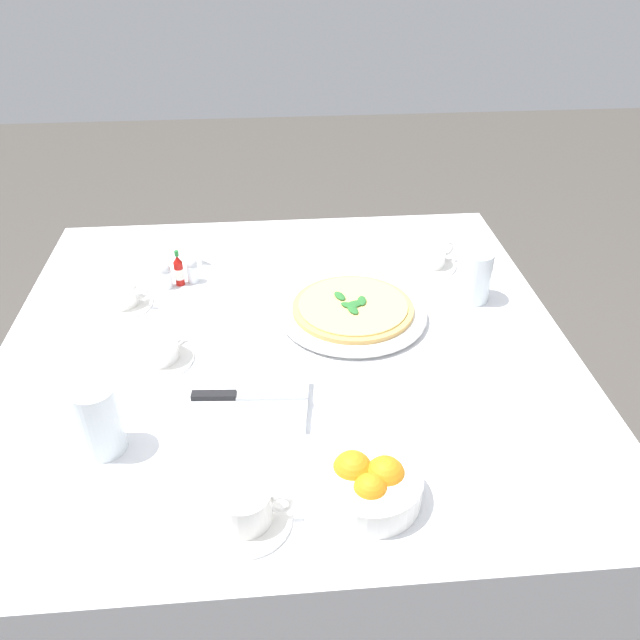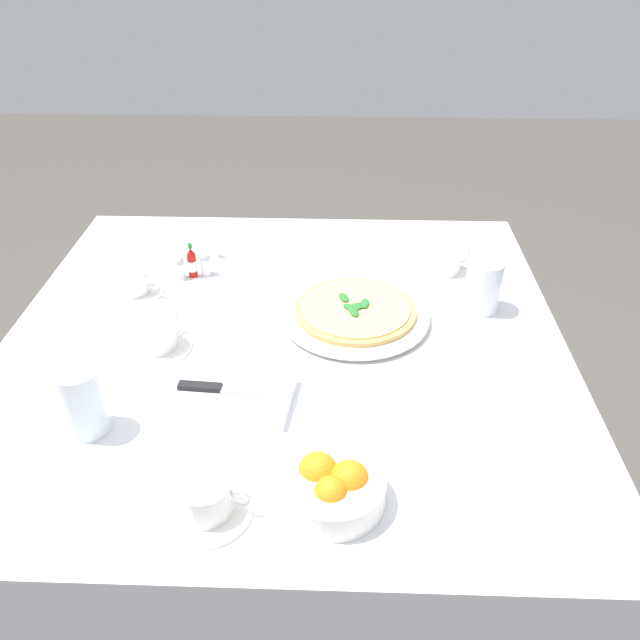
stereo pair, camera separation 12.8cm
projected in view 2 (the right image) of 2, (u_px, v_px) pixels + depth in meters
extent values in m
plane|color=#4C4742|center=(293.00, 570.00, 1.68)|extent=(8.00, 8.00, 0.00)
cube|color=white|center=(284.00, 342.00, 1.28)|extent=(1.09, 1.09, 0.02)
cube|color=white|center=(301.00, 272.00, 1.81)|extent=(1.09, 0.01, 0.28)
cube|color=white|center=(32.00, 394.00, 1.37)|extent=(0.01, 1.09, 0.28)
cube|color=white|center=(546.00, 405.00, 1.34)|extent=(0.01, 1.09, 0.28)
cylinder|color=brown|center=(144.00, 351.00, 1.87)|extent=(0.06, 0.06, 0.72)
cylinder|color=brown|center=(459.00, 357.00, 1.84)|extent=(0.06, 0.06, 0.72)
cylinder|color=white|center=(355.00, 318.00, 1.32)|extent=(0.18, 0.18, 0.01)
cylinder|color=white|center=(355.00, 314.00, 1.31)|extent=(0.30, 0.30, 0.01)
cylinder|color=#DBAD60|center=(355.00, 310.00, 1.31)|extent=(0.25, 0.25, 0.01)
cylinder|color=#EFD17A|center=(355.00, 307.00, 1.31)|extent=(0.22, 0.22, 0.00)
ellipsoid|color=#2D7533|center=(365.00, 303.00, 1.31)|extent=(0.02, 0.04, 0.01)
ellipsoid|color=#2D7533|center=(351.00, 307.00, 1.30)|extent=(0.04, 0.04, 0.01)
ellipsoid|color=#2D7533|center=(344.00, 297.00, 1.33)|extent=(0.03, 0.04, 0.01)
ellipsoid|color=#2D7533|center=(354.00, 312.00, 1.28)|extent=(0.03, 0.04, 0.01)
ellipsoid|color=#2D7533|center=(358.00, 305.00, 1.30)|extent=(0.04, 0.03, 0.01)
ellipsoid|color=#2D7533|center=(353.00, 307.00, 1.30)|extent=(0.04, 0.02, 0.01)
cylinder|color=white|center=(158.00, 347.00, 1.24)|extent=(0.13, 0.13, 0.01)
cylinder|color=white|center=(155.00, 333.00, 1.22)|extent=(0.08, 0.08, 0.06)
torus|color=white|center=(172.00, 318.00, 1.25)|extent=(0.02, 0.03, 0.03)
cylinder|color=black|center=(153.00, 321.00, 1.20)|extent=(0.07, 0.07, 0.00)
cylinder|color=white|center=(207.00, 511.00, 0.91)|extent=(0.13, 0.13, 0.01)
cylinder|color=white|center=(205.00, 497.00, 0.90)|extent=(0.08, 0.08, 0.05)
torus|color=white|center=(240.00, 498.00, 0.89)|extent=(0.04, 0.01, 0.03)
cylinder|color=black|center=(203.00, 486.00, 0.88)|extent=(0.07, 0.07, 0.00)
cylinder|color=white|center=(442.00, 272.00, 1.48)|extent=(0.13, 0.13, 0.01)
cylinder|color=white|center=(444.00, 260.00, 1.46)|extent=(0.08, 0.08, 0.05)
torus|color=white|center=(464.00, 256.00, 1.48)|extent=(0.04, 0.02, 0.03)
cylinder|color=black|center=(445.00, 251.00, 1.45)|extent=(0.07, 0.07, 0.00)
cylinder|color=white|center=(134.00, 292.00, 1.41)|extent=(0.13, 0.13, 0.01)
cylinder|color=white|center=(132.00, 280.00, 1.39)|extent=(0.08, 0.08, 0.05)
torus|color=white|center=(152.00, 283.00, 1.38)|extent=(0.04, 0.02, 0.03)
cylinder|color=black|center=(130.00, 271.00, 1.38)|extent=(0.07, 0.07, 0.00)
cylinder|color=white|center=(483.00, 285.00, 1.33)|extent=(0.07, 0.07, 0.11)
cylinder|color=silver|center=(482.00, 293.00, 1.34)|extent=(0.06, 0.06, 0.07)
cylinder|color=white|center=(82.00, 401.00, 1.02)|extent=(0.07, 0.07, 0.12)
cylinder|color=silver|center=(86.00, 414.00, 1.04)|extent=(0.06, 0.06, 0.06)
cube|color=white|center=(228.00, 395.00, 1.11)|extent=(0.23, 0.16, 0.02)
cube|color=silver|center=(256.00, 391.00, 1.10)|extent=(0.12, 0.03, 0.01)
cube|color=black|center=(200.00, 387.00, 1.11)|extent=(0.08, 0.02, 0.01)
cylinder|color=white|center=(333.00, 489.00, 0.92)|extent=(0.15, 0.15, 0.04)
sphere|color=orange|center=(349.00, 480.00, 0.92)|extent=(0.06, 0.06, 0.06)
sphere|color=orange|center=(318.00, 472.00, 0.93)|extent=(0.06, 0.06, 0.06)
sphere|color=orange|center=(331.00, 493.00, 0.89)|extent=(0.05, 0.05, 0.05)
cylinder|color=#B7140F|center=(192.00, 265.00, 1.45)|extent=(0.02, 0.02, 0.05)
cylinder|color=white|center=(192.00, 265.00, 1.45)|extent=(0.02, 0.02, 0.02)
cone|color=#B7140F|center=(191.00, 251.00, 1.43)|extent=(0.02, 0.02, 0.02)
cylinder|color=#1E722D|center=(190.00, 246.00, 1.43)|extent=(0.01, 0.01, 0.01)
cylinder|color=white|center=(206.00, 266.00, 1.47)|extent=(0.03, 0.03, 0.04)
cylinder|color=white|center=(206.00, 269.00, 1.47)|extent=(0.02, 0.02, 0.03)
sphere|color=silver|center=(205.00, 257.00, 1.45)|extent=(0.02, 0.02, 0.02)
cylinder|color=white|center=(179.00, 270.00, 1.45)|extent=(0.03, 0.03, 0.04)
cylinder|color=#38332D|center=(180.00, 273.00, 1.45)|extent=(0.02, 0.02, 0.03)
sphere|color=silver|center=(178.00, 261.00, 1.44)|extent=(0.02, 0.02, 0.02)
cube|color=white|center=(206.00, 241.00, 1.55)|extent=(0.07, 0.07, 0.06)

